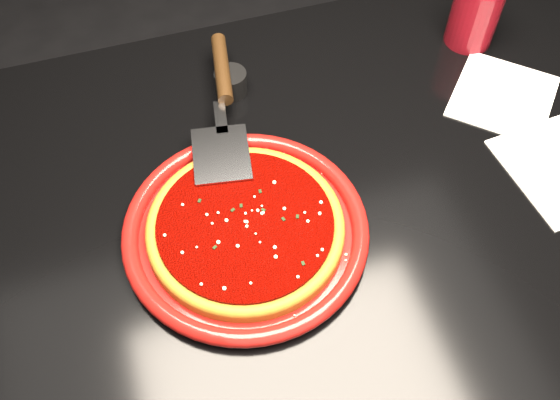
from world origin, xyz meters
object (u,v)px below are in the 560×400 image
object	(u,v)px
cup	(475,14)
ramekin	(231,83)
pizza_server	(223,106)
table	(314,295)
plate	(246,230)

from	to	relation	value
cup	ramekin	size ratio (longest dim) A/B	2.17
pizza_server	cup	size ratio (longest dim) A/B	3.08
table	pizza_server	size ratio (longest dim) A/B	3.37
ramekin	table	bearing A→B (deg)	-69.71
pizza_server	cup	bearing A→B (deg)	17.54
pizza_server	ramekin	xyz separation A→B (m)	(0.03, 0.07, -0.02)
plate	ramekin	distance (m)	0.28
pizza_server	ramekin	world-z (taller)	pizza_server
plate	pizza_server	bearing A→B (deg)	83.62
table	cup	xyz separation A→B (m)	(0.35, 0.23, 0.43)
pizza_server	plate	bearing A→B (deg)	-86.99
table	cup	bearing A→B (deg)	32.69
pizza_server	ramekin	size ratio (longest dim) A/B	6.67
table	plate	distance (m)	0.41
plate	cup	size ratio (longest dim) A/B	3.00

